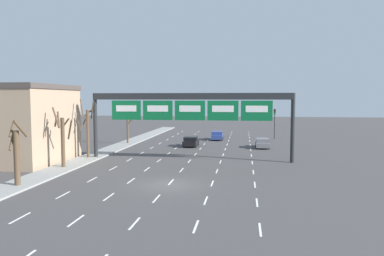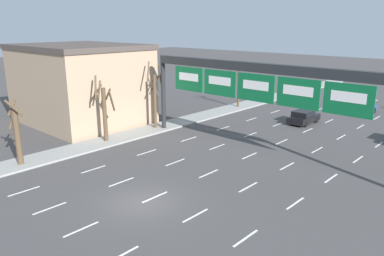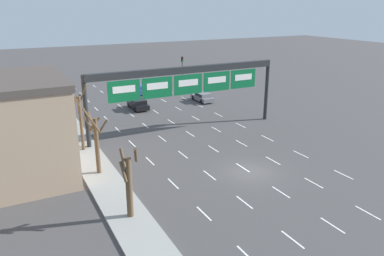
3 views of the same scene
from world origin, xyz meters
name	(u,v)px [view 3 (image 3 of 3)]	position (x,y,z in m)	size (l,w,h in m)	color
ground_plane	(249,172)	(0.00, 0.00, 0.00)	(220.00, 220.00, 0.00)	#474444
sidewalk_left	(119,202)	(-11.30, 0.00, 0.07)	(2.80, 110.00, 0.15)	#999993
lane_dashes	(180,127)	(0.00, 13.50, 0.00)	(13.32, 67.00, 0.01)	white
sign_gantry	(187,78)	(0.00, 11.69, 5.99)	(21.83, 0.70, 7.23)	#232628
car_grey	(203,97)	(8.17, 23.01, 0.70)	(1.80, 4.23, 1.29)	slate
car_black	(138,104)	(-1.60, 23.19, 0.74)	(1.88, 4.03, 1.38)	black
car_blue	(138,89)	(1.44, 31.96, 0.74)	(1.81, 4.26, 1.39)	navy
traffic_light_near_gantry	(182,65)	(10.66, 34.87, 3.49)	(0.30, 0.35, 4.90)	black
tree_bare_closest	(80,118)	(-11.40, 11.27, 3.32)	(1.77, 1.77, 6.45)	brown
tree_bare_second	(129,183)	(-11.13, -2.22, 2.53)	(1.28, 1.20, 4.96)	brown
tree_bare_third	(96,140)	(-11.35, 5.39, 3.02)	(2.05, 2.05, 5.69)	brown
tree_bare_furthest	(60,94)	(-11.17, 24.81, 2.74)	(1.74, 1.77, 4.73)	brown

